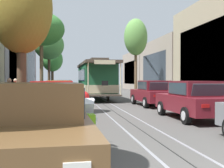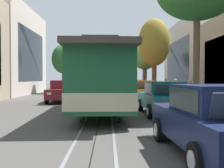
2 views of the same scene
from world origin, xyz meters
The scene contains 19 objects.
ground_plane centered at (0.00, 20.27, 0.00)m, with size 160.00×160.00×0.00m, color #4C4947.
trolley_track_rails centered at (0.00, 23.34, 0.00)m, with size 1.14×58.69×0.01m.
parked_car_brown_near_left centered at (-2.88, 2.17, 0.80)m, with size 2.08×4.40×1.58m.
parked_car_red_second_left centered at (-2.89, 8.11, 0.80)m, with size 2.06×4.38×1.58m.
parked_car_orange_mid_left centered at (-2.86, 14.30, 0.80)m, with size 2.09×4.40×1.58m.
parked_car_teal_fourth_left centered at (-2.99, 20.51, 0.80)m, with size 2.08×4.40×1.58m.
parked_car_navy_fifth_left centered at (-2.71, 27.03, 0.80)m, with size 2.13×4.42×1.58m.
parked_car_grey_near_right centered at (2.83, 2.60, 0.80)m, with size 2.00×4.36×1.58m.
parked_car_maroon_second_right centered at (2.80, 8.08, 0.80)m, with size 2.01×4.36×1.58m.
parked_car_maroon_mid_right centered at (2.92, 13.88, 0.80)m, with size 2.07×4.39×1.58m.
street_tree_kerb_left_near centered at (-4.78, 1.52, 4.28)m, with size 3.14×2.82×5.94m.
street_tree_kerb_left_second centered at (-4.39, 10.18, 4.79)m, with size 2.76×2.22×6.93m.
street_tree_kerb_right_near centered at (4.74, 2.74, 3.90)m, with size 2.77×2.69×5.66m.
cable_car_trolley centered at (0.00, 20.62, 1.66)m, with size 2.83×9.17×3.28m.
motorcycle_with_rider centered at (-1.97, 3.62, 0.65)m, with size 0.60×1.99×1.37m.
pedestrian_on_left_pavement centered at (-5.30, 13.81, 0.96)m, with size 0.55×0.26×1.70m.
pedestrian_on_right_pavement centered at (-5.14, 11.32, 0.97)m, with size 0.55×0.29×1.71m.
pedestrian_crossing_far centered at (-5.65, 16.10, 0.92)m, with size 0.55×0.42×1.63m.
fire_hydrant centered at (-4.35, 4.94, 0.42)m, with size 0.40×0.22×0.84m.
Camera 2 is at (-0.37, 32.73, 1.72)m, focal length 41.62 mm.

